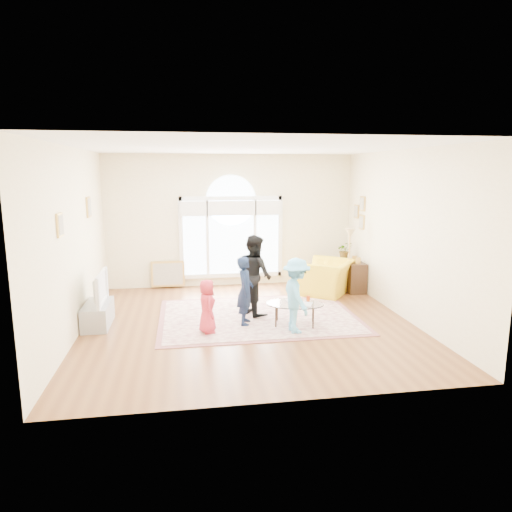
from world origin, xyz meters
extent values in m
plane|color=brown|center=(0.00, 0.00, 0.00)|extent=(6.00, 6.00, 0.00)
plane|color=#F6EDC1|center=(0.00, 3.00, 1.60)|extent=(6.00, 0.00, 6.00)
plane|color=#F6EDC1|center=(0.00, -3.00, 1.60)|extent=(6.00, 0.00, 6.00)
plane|color=#F6EDC1|center=(-3.00, 0.00, 1.60)|extent=(0.00, 6.00, 6.00)
plane|color=#F6EDC1|center=(3.00, 0.00, 1.60)|extent=(0.00, 6.00, 6.00)
plane|color=white|center=(0.00, 0.00, 3.20)|extent=(6.00, 6.00, 0.00)
cube|color=white|center=(0.00, 2.96, 0.25)|extent=(2.50, 0.08, 0.10)
cube|color=white|center=(0.00, 2.96, 2.15)|extent=(2.50, 0.08, 0.10)
cube|color=white|center=(-1.22, 2.96, 1.20)|extent=(0.10, 0.08, 2.00)
cube|color=white|center=(1.22, 2.96, 1.20)|extent=(0.10, 0.08, 2.00)
cube|color=#C6E2FF|center=(-0.90, 2.96, 1.20)|extent=(0.55, 0.02, 1.80)
cube|color=#C6E2FF|center=(0.90, 2.96, 1.20)|extent=(0.55, 0.02, 1.80)
cube|color=#C6E2FF|center=(0.00, 2.96, 1.20)|extent=(1.10, 0.02, 1.80)
cylinder|color=#C6E2FF|center=(0.00, 2.96, 2.10)|extent=(1.20, 0.02, 1.20)
cube|color=white|center=(-0.59, 2.95, 1.20)|extent=(0.07, 0.04, 1.80)
cube|color=white|center=(0.59, 2.95, 1.20)|extent=(0.07, 0.04, 1.80)
cube|color=white|center=(-0.90, 2.88, 1.92)|extent=(0.65, 0.12, 0.35)
cube|color=white|center=(0.00, 2.88, 1.92)|extent=(1.20, 0.12, 0.35)
cube|color=white|center=(0.90, 2.88, 1.92)|extent=(0.65, 0.12, 0.35)
cube|color=tan|center=(-2.98, 1.30, 2.10)|extent=(0.03, 0.34, 0.40)
cube|color=#ADA38E|center=(-2.96, 1.30, 2.10)|extent=(0.01, 0.28, 0.34)
cube|color=tan|center=(-2.98, -0.90, 2.00)|extent=(0.03, 0.30, 0.36)
cube|color=#ADA38E|center=(-2.96, -0.90, 2.00)|extent=(0.01, 0.24, 0.30)
cube|color=tan|center=(2.98, 2.05, 2.05)|extent=(0.03, 0.28, 0.34)
cube|color=#ADA38E|center=(2.96, 2.05, 2.05)|extent=(0.01, 0.22, 0.28)
cube|color=tan|center=(2.98, 2.05, 1.62)|extent=(0.03, 0.28, 0.34)
cube|color=#ADA38E|center=(2.96, 2.05, 1.62)|extent=(0.01, 0.22, 0.28)
cube|color=tan|center=(2.98, 2.40, 1.84)|extent=(0.03, 0.26, 0.32)
cube|color=#ADA38E|center=(2.96, 2.40, 1.84)|extent=(0.01, 0.20, 0.26)
cube|color=beige|center=(0.24, 0.35, 0.01)|extent=(3.60, 2.60, 0.02)
cube|color=#884F4E|center=(0.24, 0.35, 0.01)|extent=(3.80, 2.80, 0.01)
cube|color=gray|center=(-2.75, 0.30, 0.21)|extent=(0.45, 1.00, 0.42)
imported|color=black|center=(-2.75, 0.30, 0.71)|extent=(0.13, 1.01, 0.58)
cube|color=#5597D2|center=(-2.66, 0.30, 0.71)|extent=(0.02, 0.83, 0.47)
ellipsoid|color=silver|center=(0.82, -0.26, 0.41)|extent=(1.19, 0.92, 0.02)
cylinder|color=black|center=(1.19, -0.16, 0.20)|extent=(0.03, 0.03, 0.40)
cylinder|color=black|center=(0.54, 0.01, 0.20)|extent=(0.03, 0.03, 0.40)
cylinder|color=black|center=(1.09, -0.53, 0.20)|extent=(0.03, 0.03, 0.40)
cylinder|color=black|center=(0.44, -0.35, 0.20)|extent=(0.03, 0.03, 0.40)
imported|color=#B2A58C|center=(0.69, -0.17, 0.43)|extent=(0.24, 0.31, 0.03)
imported|color=#B2A58C|center=(0.89, -0.36, 0.43)|extent=(0.32, 0.35, 0.02)
cylinder|color=#C54110|center=(1.07, -0.23, 0.48)|extent=(0.07, 0.07, 0.12)
imported|color=yellow|center=(2.07, 1.77, 0.39)|extent=(1.55, 1.58, 0.78)
cube|color=black|center=(2.78, 1.81, 0.35)|extent=(0.40, 0.50, 0.70)
cylinder|color=black|center=(2.60, 1.80, 0.01)|extent=(0.20, 0.20, 0.02)
cylinder|color=#C08F47|center=(2.60, 1.80, 0.68)|extent=(0.02, 0.02, 1.35)
cone|color=#CCB284|center=(2.60, 1.80, 1.40)|extent=(0.30, 0.30, 0.22)
cylinder|color=white|center=(2.70, 2.38, 0.35)|extent=(0.20, 0.20, 0.70)
imported|color=#33722D|center=(2.70, 2.38, 0.90)|extent=(0.36, 0.31, 0.40)
cube|color=tan|center=(-1.56, 2.90, 0.00)|extent=(0.80, 0.14, 0.62)
imported|color=#C72C3E|center=(-0.79, -0.42, 0.49)|extent=(0.35, 0.49, 0.94)
imported|color=#131F3B|center=(-0.07, -0.07, 0.65)|extent=(0.39, 0.51, 1.26)
imported|color=black|center=(0.19, 0.51, 0.80)|extent=(0.83, 0.92, 1.57)
imported|color=#60BDF0|center=(0.74, -0.64, 0.68)|extent=(0.56, 0.89, 1.31)
camera|label=1|loc=(-1.15, -8.06, 2.79)|focal=32.00mm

